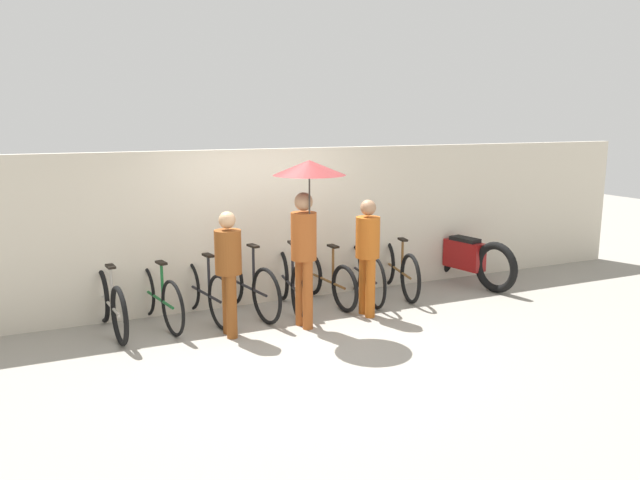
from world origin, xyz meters
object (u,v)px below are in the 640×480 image
at_px(parked_bicycle_0, 110,304).
at_px(pedestrian_leading, 228,265).
at_px(pedestrian_center, 307,203).
at_px(parked_bicycle_5, 327,279).
at_px(motorcycle, 464,257).
at_px(pedestrian_trailing, 368,249).
at_px(parked_bicycle_2, 204,291).
at_px(parked_bicycle_6, 364,273).
at_px(parked_bicycle_3, 247,286).
at_px(parked_bicycle_1, 158,297).
at_px(parked_bicycle_4, 290,282).
at_px(parked_bicycle_7, 398,269).

bearing_deg(parked_bicycle_0, pedestrian_leading, -124.56).
bearing_deg(pedestrian_center, parked_bicycle_0, -28.71).
height_order(parked_bicycle_5, motorcycle, parked_bicycle_5).
height_order(pedestrian_center, pedestrian_trailing, pedestrian_center).
relative_size(parked_bicycle_0, pedestrian_center, 0.79).
xyz_separation_m(parked_bicycle_2, parked_bicycle_6, (2.37, -0.05, 0.01)).
bearing_deg(parked_bicycle_3, parked_bicycle_1, 78.80).
height_order(parked_bicycle_3, pedestrian_leading, pedestrian_leading).
xyz_separation_m(parked_bicycle_4, parked_bicycle_7, (1.77, 0.06, -0.00)).
bearing_deg(parked_bicycle_3, parked_bicycle_7, -99.16).
distance_m(parked_bicycle_4, pedestrian_leading, 1.37).
distance_m(parked_bicycle_0, motorcycle, 5.39).
xyz_separation_m(parked_bicycle_6, pedestrian_leading, (-2.24, -0.73, 0.51)).
bearing_deg(pedestrian_trailing, pedestrian_center, 9.05).
xyz_separation_m(parked_bicycle_2, pedestrian_leading, (0.12, -0.78, 0.51)).
relative_size(parked_bicycle_1, parked_bicycle_7, 0.95).
bearing_deg(parked_bicycle_6, pedestrian_trailing, 163.63).
distance_m(parked_bicycle_0, parked_bicycle_2, 1.18).
xyz_separation_m(parked_bicycle_2, parked_bicycle_4, (1.18, -0.08, 0.01)).
height_order(parked_bicycle_4, parked_bicycle_6, parked_bicycle_6).
bearing_deg(pedestrian_trailing, parked_bicycle_3, -28.04).
relative_size(parked_bicycle_1, pedestrian_trailing, 1.06).
bearing_deg(pedestrian_trailing, parked_bicycle_0, -13.09).
height_order(parked_bicycle_1, parked_bicycle_7, parked_bicycle_1).
bearing_deg(parked_bicycle_0, pedestrian_trailing, -108.42).
xyz_separation_m(parked_bicycle_1, parked_bicycle_3, (1.18, -0.04, 0.02)).
bearing_deg(parked_bicycle_6, parked_bicycle_1, 98.35).
bearing_deg(pedestrian_leading, parked_bicycle_5, -154.13).
bearing_deg(parked_bicycle_2, parked_bicycle_4, -103.73).
distance_m(parked_bicycle_1, parked_bicycle_5, 2.37).
bearing_deg(parked_bicycle_6, pedestrian_center, 133.87).
relative_size(parked_bicycle_3, pedestrian_leading, 1.15).
height_order(parked_bicycle_3, pedestrian_center, pedestrian_center).
relative_size(parked_bicycle_4, parked_bicycle_5, 1.04).
height_order(parked_bicycle_2, motorcycle, parked_bicycle_2).
distance_m(parked_bicycle_2, parked_bicycle_5, 1.77).
height_order(parked_bicycle_6, parked_bicycle_7, parked_bicycle_6).
bearing_deg(parked_bicycle_4, pedestrian_trailing, -121.38).
distance_m(parked_bicycle_3, parked_bicycle_6, 1.78).
xyz_separation_m(parked_bicycle_3, pedestrian_trailing, (1.42, -0.74, 0.52)).
relative_size(pedestrian_leading, pedestrian_trailing, 0.98).
xyz_separation_m(parked_bicycle_5, parked_bicycle_6, (0.59, -0.02, 0.03)).
xyz_separation_m(parked_bicycle_1, parked_bicycle_2, (0.59, -0.00, 0.00)).
relative_size(parked_bicycle_2, pedestrian_trailing, 1.08).
bearing_deg(parked_bicycle_4, parked_bicycle_7, -79.52).
xyz_separation_m(parked_bicycle_1, pedestrian_center, (1.67, -0.94, 1.23)).
bearing_deg(parked_bicycle_1, parked_bicycle_6, -100.98).
distance_m(parked_bicycle_4, pedestrian_center, 1.49).
bearing_deg(parked_bicycle_1, parked_bicycle_2, -100.36).
relative_size(parked_bicycle_0, parked_bicycle_3, 0.96).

